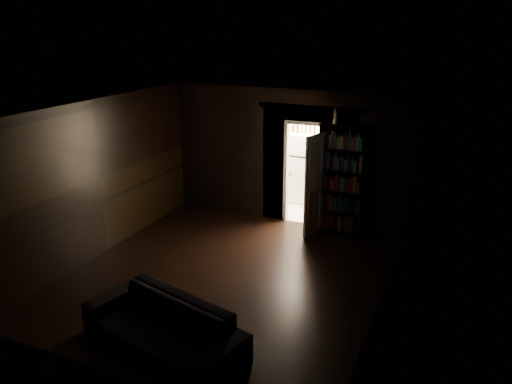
# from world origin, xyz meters

# --- Properties ---
(ground) EXTENTS (5.50, 5.50, 0.00)m
(ground) POSITION_xyz_m (0.00, 0.00, 0.00)
(ground) COLOR black
(ground) RESTS_ON ground
(room_walls) EXTENTS (5.02, 5.61, 2.84)m
(room_walls) POSITION_xyz_m (-0.01, 1.07, 1.68)
(room_walls) COLOR black
(room_walls) RESTS_ON ground
(kitchen_alcove) EXTENTS (2.20, 1.80, 2.60)m
(kitchen_alcove) POSITION_xyz_m (0.50, 3.87, 1.21)
(kitchen_alcove) COLOR beige
(kitchen_alcove) RESTS_ON ground
(sofa) EXTENTS (2.44, 1.52, 0.87)m
(sofa) POSITION_xyz_m (0.14, -2.09, 0.44)
(sofa) COLOR black
(sofa) RESTS_ON ground
(bookshelf) EXTENTS (0.96, 0.60, 2.20)m
(bookshelf) POSITION_xyz_m (1.25, 2.55, 1.10)
(bookshelf) COLOR black
(bookshelf) RESTS_ON ground
(refrigerator) EXTENTS (0.84, 0.79, 1.65)m
(refrigerator) POSITION_xyz_m (-0.10, 4.11, 0.82)
(refrigerator) COLOR white
(refrigerator) RESTS_ON ground
(door) EXTENTS (0.30, 0.83, 2.05)m
(door) POSITION_xyz_m (0.84, 2.32, 1.02)
(door) COLOR white
(door) RESTS_ON ground
(figurine) EXTENTS (0.12, 0.12, 0.29)m
(figurine) POSITION_xyz_m (1.05, 2.59, 2.35)
(figurine) COLOR silver
(figurine) RESTS_ON bookshelf
(bottles) EXTENTS (0.66, 0.19, 0.27)m
(bottles) POSITION_xyz_m (-0.02, 3.98, 1.78)
(bottles) COLOR black
(bottles) RESTS_ON refrigerator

